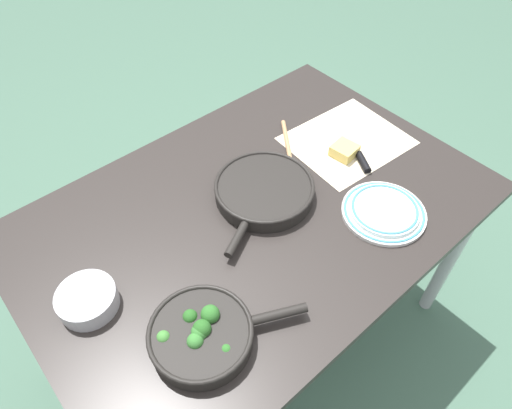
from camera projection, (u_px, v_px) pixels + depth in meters
ground_plane at (256, 326)px, 1.90m from camera, size 14.00×14.00×0.00m
dining_table_red at (256, 225)px, 1.40m from camera, size 1.36×0.92×0.74m
skillet_broccoli at (202, 334)px, 1.05m from camera, size 0.36×0.25×0.07m
skillet_eggs at (264, 190)px, 1.36m from camera, size 0.39×0.30×0.05m
wooden_spoon at (291, 163)px, 1.47m from camera, size 0.23×0.29×0.02m
parchment_sheet at (347, 141)px, 1.55m from camera, size 0.40×0.34×0.00m
grater_knife at (359, 155)px, 1.49m from camera, size 0.14×0.22×0.02m
cheese_block at (344, 151)px, 1.49m from camera, size 0.08×0.08×0.04m
dinner_plate_stack at (384, 211)px, 1.32m from camera, size 0.24×0.24×0.03m
prep_bowl_steel at (87, 300)px, 1.11m from camera, size 0.15×0.15×0.05m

